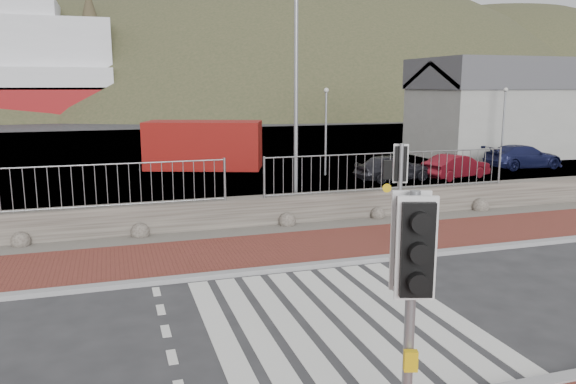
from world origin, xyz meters
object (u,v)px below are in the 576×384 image
object	(u,v)px
traffic_signal_near	(412,267)
streetlight	(299,89)
car_c	(523,157)
car_b	(456,166)
traffic_signal_far	(399,172)
car_a	(393,167)
shipping_container	(204,145)

from	to	relation	value
traffic_signal_near	streetlight	size ratio (longest dim) A/B	0.42
car_c	car_b	bearing A→B (deg)	107.85
traffic_signal_near	streetlight	distance (m)	12.16
traffic_signal_near	car_c	xyz separation A→B (m)	(17.15, 18.47, -1.62)
streetlight	car_b	size ratio (longest dim) A/B	2.16
traffic_signal_far	car_c	world-z (taller)	traffic_signal_far
traffic_signal_far	car_a	xyz separation A→B (m)	(4.90, 9.45, -1.40)
traffic_signal_near	traffic_signal_far	xyz separation A→B (m)	(4.01, 7.62, -0.23)
shipping_container	car_a	size ratio (longest dim) A/B	1.64
traffic_signal_near	shipping_container	xyz separation A→B (m)	(1.43, 23.46, -1.02)
car_a	car_c	distance (m)	8.35
car_b	car_c	bearing A→B (deg)	-86.25
streetlight	car_b	xyz separation A→B (m)	(9.38, 5.03, -3.57)
traffic_signal_far	car_c	bearing A→B (deg)	-117.24
car_a	car_c	xyz separation A→B (m)	(8.24, 1.40, 0.00)
traffic_signal_near	car_b	size ratio (longest dim) A/B	0.91
traffic_signal_far	shipping_container	world-z (taller)	traffic_signal_far
traffic_signal_near	shipping_container	distance (m)	23.52
traffic_signal_far	car_c	distance (m)	17.10
traffic_signal_near	traffic_signal_far	bearing A→B (deg)	79.96
shipping_container	car_a	distance (m)	9.86
streetlight	car_c	xyz separation A→B (m)	(14.53, 6.75, -3.52)
traffic_signal_near	streetlight	world-z (taller)	streetlight
traffic_signal_far	streetlight	xyz separation A→B (m)	(-1.39, 4.10, 2.13)
traffic_signal_near	streetlight	bearing A→B (deg)	95.10
traffic_signal_far	car_b	world-z (taller)	traffic_signal_far
shipping_container	car_b	distance (m)	12.54
car_b	traffic_signal_near	bearing A→B (deg)	129.72
car_a	streetlight	bearing A→B (deg)	126.54
traffic_signal_far	streetlight	world-z (taller)	streetlight
traffic_signal_near	car_c	distance (m)	25.26
traffic_signal_far	car_a	size ratio (longest dim) A/B	0.78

